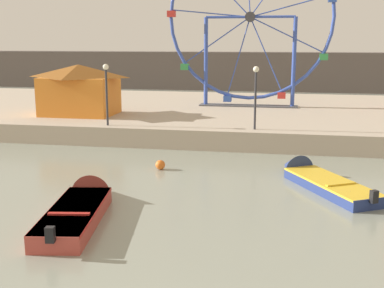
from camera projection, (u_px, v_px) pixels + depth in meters
The scene contains 9 objects.
quay_promenade at pixel (246, 115), 35.28m from camera, with size 110.00×19.59×1.08m, color tan.
distant_town_skyline at pixel (262, 71), 57.32m from camera, with size 140.00×3.00×4.40m, color #564C47.
motorboat_navy_blue at pixel (314, 178), 20.34m from camera, with size 4.21×5.93×1.39m.
motorboat_faded_red at pixel (83, 205), 16.82m from camera, with size 2.40×6.18×1.44m.
ferris_wheel_blue_frame at pixel (250, 20), 34.50m from camera, with size 11.69×1.20×12.04m.
carnival_booth_orange_canopy at pixel (79, 89), 31.44m from camera, with size 4.84×3.70×3.18m.
promenade_lamp_near at pixel (256, 88), 26.05m from camera, with size 0.32×0.32×3.35m.
promenade_lamp_far at pixel (106, 85), 27.30m from camera, with size 0.32×0.32×3.40m.
mooring_buoy_orange at pixel (160, 165), 22.47m from camera, with size 0.44×0.44×0.44m, color orange.
Camera 1 is at (2.69, -5.88, 5.78)m, focal length 46.33 mm.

